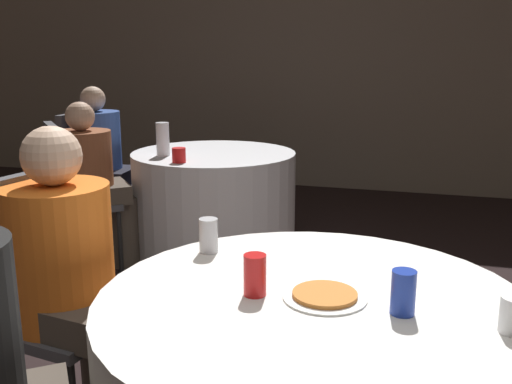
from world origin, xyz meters
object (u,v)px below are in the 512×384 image
Objects in this scene: chair_near_west at (42,285)px; person_floral_shirt at (95,183)px; person_orange_shirt at (76,285)px; table_far at (214,201)px; bottle_far at (163,139)px; soda_can_red at (255,275)px; chair_far_west at (85,167)px; soda_can_silver at (209,236)px; soda_can_blue at (403,292)px; chair_far_southwest at (69,186)px; pizza_plate_near at (325,296)px; person_blue_shirt at (105,163)px.

person_floral_shirt reaches higher than chair_near_west.
table_far is at bearing -164.30° from person_orange_shirt.
bottle_far is at bearing -142.51° from table_far.
person_orange_shirt is 0.75m from soda_can_red.
person_floral_shirt is at bearing -137.90° from table_far.
chair_near_west reaches higher than table_far.
chair_near_west is 0.16m from person_orange_shirt.
table_far is 1.03m from chair_far_west.
person_orange_shirt reaches higher than soda_can_silver.
table_far is 2.16m from soda_can_silver.
person_floral_shirt is 2.37m from soda_can_red.
soda_can_blue is (2.01, -1.75, 0.20)m from person_floral_shirt.
table_far is 1.19× the size of chair_near_west.
person_floral_shirt is 2.68m from soda_can_blue.
soda_can_silver is (1.46, -1.32, 0.21)m from chair_far_southwest.
pizza_plate_near is (2.18, -2.19, 0.15)m from chair_far_west.
person_orange_shirt reaches higher than pizza_plate_near.
person_blue_shirt is (-0.84, -0.07, 0.25)m from table_far.
soda_can_silver is at bearing 1.03° from person_floral_shirt.
soda_can_silver is at bearing 148.85° from pizza_plate_near.
soda_can_red is at bearing -170.88° from pizza_plate_near.
person_orange_shirt is 9.59× the size of soda_can_red.
person_orange_shirt reaches higher than soda_can_blue.
chair_far_southwest is (-0.75, -0.67, 0.22)m from table_far.
soda_can_blue is at bearing 6.93° from person_floral_shirt.
person_orange_shirt is 0.99× the size of person_blue_shirt.
person_orange_shirt reaches higher than chair_near_west.
person_floral_shirt reaches higher than table_far.
chair_far_southwest is at bearing 140.28° from pizza_plate_near.
soda_can_red is 1.00× the size of soda_can_silver.
pizza_plate_near is (1.07, -0.15, 0.15)m from chair_near_west.
table_far is 0.88m from person_blue_shirt.
chair_far_west is 3.09m from pizza_plate_near.
chair_far_southwest is 0.83× the size of person_blue_shirt.
soda_can_silver is at bearing 154.74° from soda_can_blue.
person_floral_shirt is at bearing 136.47° from pizza_plate_near.
table_far is 9.61× the size of soda_can_silver.
soda_can_red is (1.72, -1.63, 0.21)m from chair_far_southwest.
pizza_plate_near is at bearing 90.51° from person_orange_shirt.
chair_near_west is 8.05× the size of soda_can_red.
soda_can_silver is at bearing 130.02° from soda_can_red.
pizza_plate_near is 0.54m from soda_can_silver.
chair_far_southwest is at bearing -135.31° from bottle_far.
soda_can_blue is at bearing -10.80° from pizza_plate_near.
soda_can_red is 1.00× the size of soda_can_blue.
table_far is at bearing 37.49° from bottle_far.
person_floral_shirt is (-0.62, -0.56, 0.22)m from table_far.
person_floral_shirt reaches higher than soda_can_silver.
chair_near_west is 0.84× the size of person_orange_shirt.
chair_far_southwest is at bearing 4.13° from person_blue_shirt.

